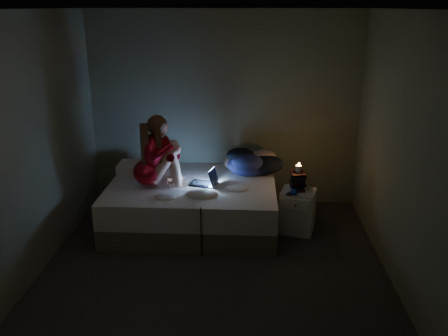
# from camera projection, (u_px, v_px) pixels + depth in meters

# --- Properties ---
(floor) EXTENTS (3.60, 3.80, 0.02)m
(floor) POSITION_uv_depth(u_px,v_px,m) (214.00, 272.00, 4.85)
(floor) COLOR black
(floor) RESTS_ON ground
(ceiling) EXTENTS (3.60, 3.80, 0.02)m
(ceiling) POSITION_uv_depth(u_px,v_px,m) (212.00, 8.00, 3.98)
(ceiling) COLOR silver
(ceiling) RESTS_ON ground
(wall_back) EXTENTS (3.60, 0.02, 2.60)m
(wall_back) POSITION_uv_depth(u_px,v_px,m) (224.00, 110.00, 6.21)
(wall_back) COLOR #616556
(wall_back) RESTS_ON ground
(wall_front) EXTENTS (3.60, 0.02, 2.60)m
(wall_front) POSITION_uv_depth(u_px,v_px,m) (187.00, 254.00, 2.62)
(wall_front) COLOR #616556
(wall_front) RESTS_ON ground
(wall_left) EXTENTS (0.02, 3.80, 2.60)m
(wall_left) POSITION_uv_depth(u_px,v_px,m) (28.00, 150.00, 4.51)
(wall_left) COLOR #616556
(wall_left) RESTS_ON ground
(wall_right) EXTENTS (0.02, 3.80, 2.60)m
(wall_right) POSITION_uv_depth(u_px,v_px,m) (406.00, 156.00, 4.32)
(wall_right) COLOR #616556
(wall_right) RESTS_ON ground
(bed) EXTENTS (2.03, 1.53, 0.56)m
(bed) POSITION_uv_depth(u_px,v_px,m) (193.00, 204.00, 5.81)
(bed) COLOR silver
(bed) RESTS_ON ground
(pillow) EXTENTS (0.47, 0.34, 0.14)m
(pillow) POSITION_uv_depth(u_px,v_px,m) (137.00, 168.00, 6.03)
(pillow) COLOR white
(pillow) RESTS_ON bed
(woman) EXTENTS (0.62, 0.50, 0.88)m
(woman) POSITION_uv_depth(u_px,v_px,m) (147.00, 152.00, 5.46)
(woman) COLOR maroon
(woman) RESTS_ON bed
(laptop) EXTENTS (0.36, 0.29, 0.22)m
(laptop) POSITION_uv_depth(u_px,v_px,m) (203.00, 176.00, 5.63)
(laptop) COLOR black
(laptop) RESTS_ON bed
(clothes_pile) EXTENTS (0.73, 0.67, 0.35)m
(clothes_pile) POSITION_uv_depth(u_px,v_px,m) (249.00, 161.00, 5.99)
(clothes_pile) COLOR navy
(clothes_pile) RESTS_ON bed
(nightstand) EXTENTS (0.47, 0.44, 0.53)m
(nightstand) POSITION_uv_depth(u_px,v_px,m) (297.00, 211.00, 5.64)
(nightstand) COLOR silver
(nightstand) RESTS_ON ground
(book_stack) EXTENTS (0.19, 0.25, 0.23)m
(book_stack) POSITION_uv_depth(u_px,v_px,m) (298.00, 180.00, 5.57)
(book_stack) COLOR black
(book_stack) RESTS_ON nightstand
(candle) EXTENTS (0.07, 0.07, 0.08)m
(candle) POSITION_uv_depth(u_px,v_px,m) (299.00, 168.00, 5.52)
(candle) COLOR beige
(candle) RESTS_ON book_stack
(phone) EXTENTS (0.12, 0.16, 0.01)m
(phone) POSITION_uv_depth(u_px,v_px,m) (293.00, 194.00, 5.44)
(phone) COLOR black
(phone) RESTS_ON nightstand
(blue_orb) EXTENTS (0.08, 0.08, 0.08)m
(blue_orb) POSITION_uv_depth(u_px,v_px,m) (297.00, 192.00, 5.40)
(blue_orb) COLOR navy
(blue_orb) RESTS_ON nightstand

